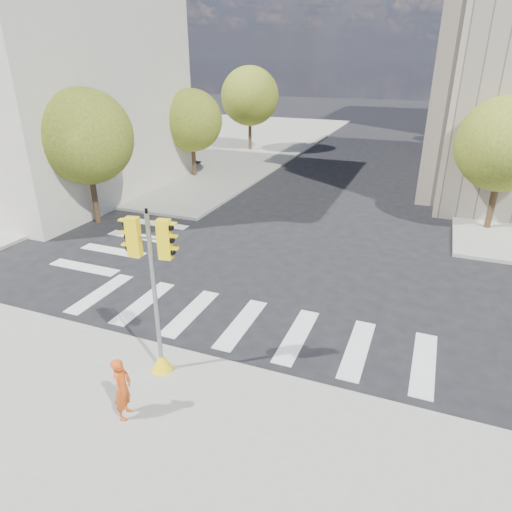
{
  "coord_description": "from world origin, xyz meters",
  "views": [
    {
      "loc": [
        4.8,
        -13.11,
        7.67
      ],
      "look_at": [
        0.14,
        -1.37,
        2.1
      ],
      "focal_mm": 32.0,
      "sensor_mm": 36.0,
      "label": 1
    }
  ],
  "objects_px": {
    "lamp_near": "(510,121)",
    "photographer": "(122,389)",
    "lamp_far": "(491,99)",
    "planter_wall": "(28,209)",
    "traffic_signal": "(156,308)"
  },
  "relations": [
    {
      "from": "lamp_near",
      "to": "photographer",
      "type": "xyz_separation_m",
      "value": [
        -8.92,
        -20.73,
        -3.66
      ]
    },
    {
      "from": "lamp_far",
      "to": "planter_wall",
      "type": "xyz_separation_m",
      "value": [
        -22.48,
        -24.54,
        -4.18
      ]
    },
    {
      "from": "lamp_far",
      "to": "traffic_signal",
      "type": "xyz_separation_m",
      "value": [
        -9.06,
        -32.99,
        -2.57
      ]
    },
    {
      "from": "lamp_far",
      "to": "traffic_signal",
      "type": "bearing_deg",
      "value": -105.35
    },
    {
      "from": "lamp_near",
      "to": "traffic_signal",
      "type": "height_order",
      "value": "lamp_near"
    },
    {
      "from": "planter_wall",
      "to": "photographer",
      "type": "bearing_deg",
      "value": -25.26
    },
    {
      "from": "lamp_near",
      "to": "photographer",
      "type": "bearing_deg",
      "value": -113.27
    },
    {
      "from": "lamp_near",
      "to": "photographer",
      "type": "height_order",
      "value": "lamp_near"
    },
    {
      "from": "planter_wall",
      "to": "lamp_far",
      "type": "bearing_deg",
      "value": 59.16
    },
    {
      "from": "photographer",
      "to": "lamp_far",
      "type": "bearing_deg",
      "value": -29.13
    },
    {
      "from": "photographer",
      "to": "lamp_near",
      "type": "bearing_deg",
      "value": -38.0
    },
    {
      "from": "traffic_signal",
      "to": "planter_wall",
      "type": "xyz_separation_m",
      "value": [
        -13.43,
        8.46,
        -1.61
      ]
    },
    {
      "from": "traffic_signal",
      "to": "photographer",
      "type": "height_order",
      "value": "traffic_signal"
    },
    {
      "from": "traffic_signal",
      "to": "photographer",
      "type": "bearing_deg",
      "value": -95.26
    },
    {
      "from": "lamp_near",
      "to": "traffic_signal",
      "type": "xyz_separation_m",
      "value": [
        -9.06,
        -18.99,
        -2.57
      ]
    }
  ]
}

